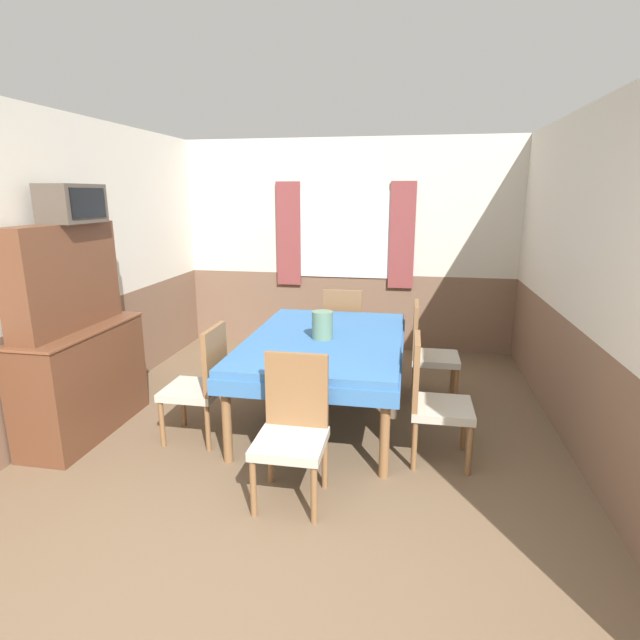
# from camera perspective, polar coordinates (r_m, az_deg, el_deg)

# --- Properties ---
(wall_back) EXTENTS (4.52, 0.10, 2.60)m
(wall_back) POSITION_cam_1_polar(r_m,az_deg,el_deg) (6.33, 3.14, 8.49)
(wall_back) COLOR silver
(wall_back) RESTS_ON ground_plane
(wall_left) EXTENTS (0.05, 4.94, 2.60)m
(wall_left) POSITION_cam_1_polar(r_m,az_deg,el_deg) (4.93, -25.53, 5.39)
(wall_left) COLOR silver
(wall_left) RESTS_ON ground_plane
(wall_right) EXTENTS (0.05, 4.94, 2.60)m
(wall_right) POSITION_cam_1_polar(r_m,az_deg,el_deg) (4.22, 28.17, 3.80)
(wall_right) COLOR silver
(wall_right) RESTS_ON ground_plane
(dining_table) EXTENTS (1.34, 1.99, 0.74)m
(dining_table) POSITION_cam_1_polar(r_m,az_deg,el_deg) (4.34, 0.58, -3.22)
(dining_table) COLOR #386BA8
(dining_table) RESTS_ON ground_plane
(chair_right_near) EXTENTS (0.44, 0.44, 0.94)m
(chair_right_near) POSITION_cam_1_polar(r_m,az_deg,el_deg) (3.79, 12.69, -8.61)
(chair_right_near) COLOR brown
(chair_right_near) RESTS_ON ground_plane
(chair_right_far) EXTENTS (0.44, 0.44, 0.94)m
(chair_right_far) POSITION_cam_1_polar(r_m,az_deg,el_deg) (4.89, 12.21, -3.33)
(chair_right_far) COLOR brown
(chair_right_far) RESTS_ON ground_plane
(chair_left_near) EXTENTS (0.44, 0.44, 0.94)m
(chair_left_near) POSITION_cam_1_polar(r_m,az_deg,el_deg) (4.11, -13.40, -6.83)
(chair_left_near) COLOR brown
(chair_left_near) RESTS_ON ground_plane
(chair_head_near) EXTENTS (0.44, 0.44, 0.94)m
(chair_head_near) POSITION_cam_1_polar(r_m,az_deg,el_deg) (3.28, -3.14, -12.03)
(chair_head_near) COLOR brown
(chair_head_near) RESTS_ON ground_plane
(chair_head_window) EXTENTS (0.44, 0.44, 0.94)m
(chair_head_window) POSITION_cam_1_polar(r_m,az_deg,el_deg) (5.54, 2.72, -0.93)
(chair_head_window) COLOR brown
(chair_head_window) RESTS_ON ground_plane
(sideboard) EXTENTS (0.46, 1.22, 1.72)m
(sideboard) POSITION_cam_1_polar(r_m,az_deg,el_deg) (4.49, -25.99, -3.03)
(sideboard) COLOR brown
(sideboard) RESTS_ON ground_plane
(tv) EXTENTS (0.29, 0.51, 0.30)m
(tv) POSITION_cam_1_polar(r_m,az_deg,el_deg) (4.41, -26.47, 11.82)
(tv) COLOR #51473D
(tv) RESTS_ON sideboard
(vase) EXTENTS (0.18, 0.18, 0.24)m
(vase) POSITION_cam_1_polar(r_m,az_deg,el_deg) (4.23, 0.27, -0.59)
(vase) COLOR slate
(vase) RESTS_ON dining_table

